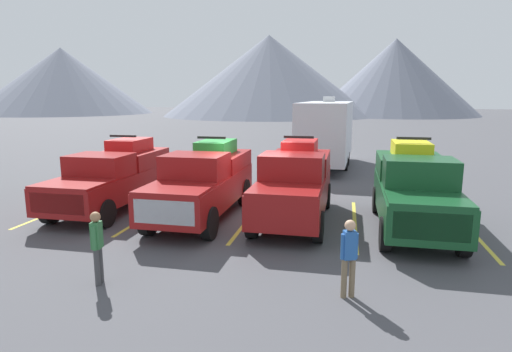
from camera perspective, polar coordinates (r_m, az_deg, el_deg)
name	(u,v)px	position (r m, az deg, el deg)	size (l,w,h in m)	color
ground_plane	(249,218)	(14.12, -0.91, -5.60)	(240.00, 240.00, 0.00)	#47474C
pickup_truck_a	(114,176)	(16.00, -18.30, 0.00)	(2.22, 5.67, 2.52)	maroon
pickup_truck_b	(204,181)	(14.22, -6.90, -0.60)	(2.16, 5.90, 2.56)	maroon
pickup_truck_c	(295,182)	(13.81, 5.16, -0.86)	(2.16, 5.54, 2.62)	maroon
pickup_truck_d	(414,188)	(13.61, 20.17, -1.55)	(2.20, 5.59, 2.68)	#144723
lot_stripe_a	(67,207)	(16.94, -23.67, -3.74)	(0.12, 5.50, 0.01)	gold
lot_stripe_b	(154,212)	(15.27, -13.28, -4.62)	(0.12, 5.50, 0.01)	gold
lot_stripe_c	(250,217)	(14.21, -0.82, -5.48)	(0.12, 5.50, 0.01)	gold
lot_stripe_d	(355,223)	(13.90, 12.91, -6.12)	(0.12, 5.50, 0.01)	gold
lot_stripe_e	(471,230)	(14.39, 26.49, -6.42)	(0.12, 5.50, 0.01)	gold
camper_trailer_a	(326,130)	(24.10, 9.27, 5.97)	(2.88, 8.82, 3.87)	silver
person_a	(97,243)	(9.71, -20.25, -8.29)	(0.22, 0.35, 1.58)	#3F3F42
person_b	(349,253)	(8.73, 12.19, -9.95)	(0.34, 0.25, 1.59)	#726047
mountain_ridge	(286,79)	(86.41, 3.96, 12.71)	(148.14, 43.19, 15.07)	slate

